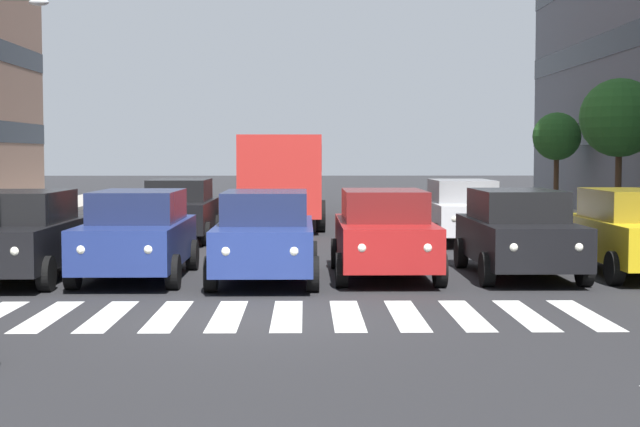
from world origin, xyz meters
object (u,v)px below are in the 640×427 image
Objects in this scene: car_2 at (384,232)px; car_row2_1 at (462,210)px; car_0 at (635,231)px; car_row2_0 at (179,209)px; car_4 at (137,234)px; street_tree_2 at (619,118)px; car_3 at (265,235)px; car_5 at (20,235)px; street_tree_3 at (557,137)px; car_1 at (518,232)px; bus_behind_traffic at (283,170)px.

car_row2_1 is at bearing -110.81° from car_2.
car_0 is 12.72m from car_row2_0.
street_tree_2 is at bearing -140.36° from car_4.
street_tree_2 is at bearing -148.76° from car_row2_1.
car_0 is 1.00× the size of car_3.
car_0 and car_5 have the same top height.
street_tree_3 reaches higher than car_4.
car_1 is 1.14× the size of street_tree_3.
car_4 is (9.91, 0.43, 0.00)m from car_0.
car_3 and car_row2_1 have the same top height.
car_4 is 22.80m from street_tree_3.
car_1 is 15.23m from bus_behind_traffic.
car_4 is at bearing 2.47° from car_0.
street_tree_3 is (-5.59, -18.24, 2.20)m from car_1.
street_tree_2 reaches higher than car_5.
street_tree_3 reaches higher than car_3.
car_3 is at bearing 172.91° from car_4.
car_5 is at bearing 5.48° from car_4.
bus_behind_traffic is (5.08, -7.15, 0.97)m from car_row2_1.
car_2 is at bearing 99.18° from bus_behind_traffic.
car_2 and car_4 have the same top height.
car_3 is 0.96× the size of street_tree_2.
car_1 is 2.67m from car_2.
street_tree_2 reaches higher than car_2.
car_2 is 1.00× the size of car_5.
car_row2_0 is at bearing -88.27° from car_4.
bus_behind_traffic is at bearing -99.72° from car_4.
bus_behind_traffic is (5.00, -14.35, 0.97)m from car_1.
car_5 is 18.90m from street_tree_2.
car_5 is at bearing 76.63° from car_row2_0.
car_5 is at bearing -1.20° from car_3.
car_row2_0 is (5.08, -7.85, 0.00)m from car_2.
car_1 is 5.04m from car_3.
car_5 is 1.14× the size of street_tree_3.
bus_behind_traffic is at bearing -62.49° from car_0.
car_2 is (2.67, 0.06, 0.00)m from car_1.
car_3 and car_row2_0 have the same top height.
car_row2_0 is 1.00× the size of car_row2_1.
car_5 is at bearing 35.81° from street_tree_2.
car_4 is (7.51, 0.29, 0.00)m from car_1.
car_0 is 1.00× the size of car_2.
car_3 is 1.14× the size of street_tree_3.
car_1 is 7.19m from car_row2_1.
car_row2_0 is 7.86m from car_row2_1.
car_row2_1 is at bearing -135.42° from car_4.
car_3 is 8.83m from car_row2_0.
car_3 is 1.00× the size of car_row2_1.
street_tree_2 is (-5.45, -10.45, 2.64)m from car_1.
car_1 and car_5 have the same top height.
car_5 is (7.05, 0.44, 0.00)m from car_2.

